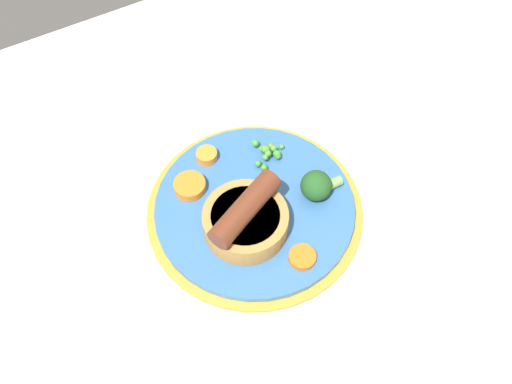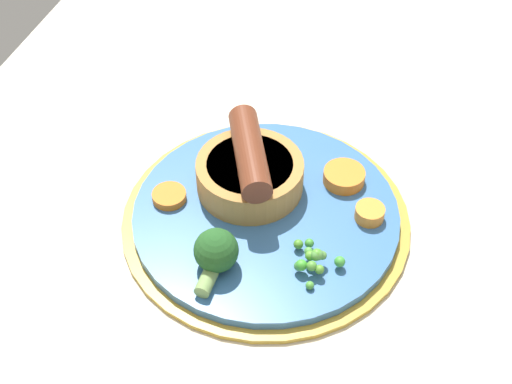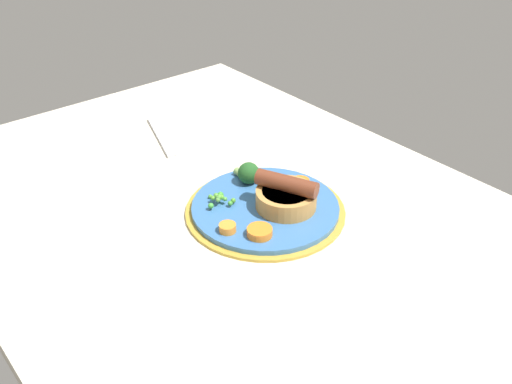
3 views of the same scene
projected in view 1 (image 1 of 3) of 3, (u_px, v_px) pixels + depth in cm
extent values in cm
cube|color=beige|center=(279.00, 176.00, 74.91)|extent=(110.00, 80.00, 3.00)
cylinder|color=#B79333|center=(255.00, 210.00, 69.94)|extent=(26.47, 26.47, 0.50)
cylinder|color=#386BA8|center=(255.00, 208.00, 69.56)|extent=(24.35, 24.35, 1.40)
cylinder|color=#BC8442|center=(246.00, 222.00, 65.92)|extent=(9.96, 9.96, 3.06)
cylinder|color=#472614|center=(245.00, 215.00, 64.77)|extent=(7.96, 7.96, 0.30)
cylinder|color=brown|center=(245.00, 208.00, 63.51)|extent=(10.46, 6.70, 2.72)
sphere|color=#549744|center=(265.00, 149.00, 71.95)|extent=(0.95, 0.95, 0.95)
sphere|color=green|center=(276.00, 154.00, 72.05)|extent=(0.99, 0.99, 0.99)
sphere|color=#569541|center=(262.00, 149.00, 72.23)|extent=(0.79, 0.79, 0.79)
sphere|color=green|center=(258.00, 164.00, 71.58)|extent=(0.82, 0.82, 0.82)
sphere|color=#4E9D41|center=(265.00, 157.00, 71.74)|extent=(0.76, 0.76, 0.76)
sphere|color=#519937|center=(271.00, 149.00, 72.24)|extent=(0.90, 0.90, 0.90)
sphere|color=#569F31|center=(268.00, 153.00, 71.86)|extent=(0.85, 0.85, 0.85)
sphere|color=#4C932C|center=(263.00, 166.00, 71.42)|extent=(0.86, 0.86, 0.86)
sphere|color=green|center=(266.00, 151.00, 71.99)|extent=(0.70, 0.70, 0.70)
sphere|color=#569730|center=(271.00, 145.00, 72.87)|extent=(0.81, 0.81, 0.81)
sphere|color=#449743|center=(279.00, 156.00, 72.18)|extent=(0.82, 0.82, 0.82)
sphere|color=#4E9B30|center=(265.00, 149.00, 71.88)|extent=(1.00, 1.00, 1.00)
sphere|color=#519741|center=(266.00, 149.00, 71.92)|extent=(0.96, 0.96, 0.96)
sphere|color=#519E41|center=(276.00, 156.00, 72.05)|extent=(0.86, 0.86, 0.86)
sphere|color=green|center=(255.00, 143.00, 73.29)|extent=(0.95, 0.95, 0.95)
sphere|color=#4C9E38|center=(282.00, 147.00, 73.50)|extent=(0.72, 0.72, 0.72)
sphere|color=#235623|center=(316.00, 186.00, 68.26)|extent=(3.81, 3.81, 3.81)
cylinder|color=#7A9E56|center=(332.00, 184.00, 69.92)|extent=(2.54, 1.40, 1.33)
cylinder|color=orange|center=(207.00, 156.00, 72.37)|extent=(3.69, 3.69, 1.25)
cylinder|color=orange|center=(190.00, 186.00, 69.79)|extent=(5.42, 5.42, 1.24)
cylinder|color=orange|center=(302.00, 257.00, 64.65)|extent=(3.76, 3.76, 0.77)
cube|color=silver|center=(470.00, 111.00, 78.84)|extent=(17.60, 7.12, 0.60)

